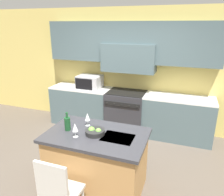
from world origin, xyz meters
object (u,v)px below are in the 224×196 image
(island_chair, at_px, (58,191))
(wine_glass_far, at_px, (87,117))
(microwave, at_px, (90,82))
(wine_bottle, at_px, (67,123))
(range_stove, at_px, (126,111))
(fruit_bowl, at_px, (95,132))
(wine_glass_near, at_px, (75,128))

(island_chair, distance_m, wine_glass_far, 1.10)
(microwave, distance_m, wine_bottle, 2.10)
(range_stove, height_order, microwave, microwave)
(range_stove, bearing_deg, wine_bottle, -98.52)
(wine_bottle, height_order, fruit_bowl, wine_bottle)
(fruit_bowl, bearing_deg, wine_glass_near, -143.55)
(range_stove, height_order, wine_bottle, wine_bottle)
(island_chair, xyz_separation_m, wine_bottle, (-0.28, 0.74, 0.47))
(microwave, height_order, island_chair, microwave)
(wine_bottle, height_order, wine_glass_near, wine_bottle)
(island_chair, distance_m, fruit_bowl, 0.87)
(wine_glass_far, bearing_deg, wine_bottle, -131.95)
(wine_bottle, xyz_separation_m, wine_glass_near, (0.20, -0.14, 0.03))
(wine_bottle, relative_size, wine_glass_far, 1.37)
(range_stove, bearing_deg, wine_glass_far, -92.99)
(wine_glass_far, distance_m, fruit_bowl, 0.31)
(microwave, xyz_separation_m, wine_bottle, (0.60, -2.01, -0.06))
(range_stove, xyz_separation_m, fruit_bowl, (0.12, -1.97, 0.47))
(range_stove, bearing_deg, fruit_bowl, -86.54)
(range_stove, height_order, island_chair, island_chair)
(island_chair, bearing_deg, microwave, 107.78)
(island_chair, relative_size, wine_glass_near, 4.79)
(wine_glass_far, bearing_deg, fruit_bowl, -44.94)
(microwave, height_order, wine_glass_far, microwave)
(microwave, height_order, wine_glass_near, microwave)
(wine_bottle, distance_m, fruit_bowl, 0.42)
(wine_bottle, bearing_deg, wine_glass_far, 48.05)
(microwave, xyz_separation_m, wine_glass_near, (0.80, -2.15, -0.03))
(range_stove, bearing_deg, wine_glass_near, -92.57)
(island_chair, xyz_separation_m, fruit_bowl, (0.13, 0.76, 0.41))
(island_chair, height_order, wine_glass_far, wine_glass_far)
(range_stove, relative_size, microwave, 1.73)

